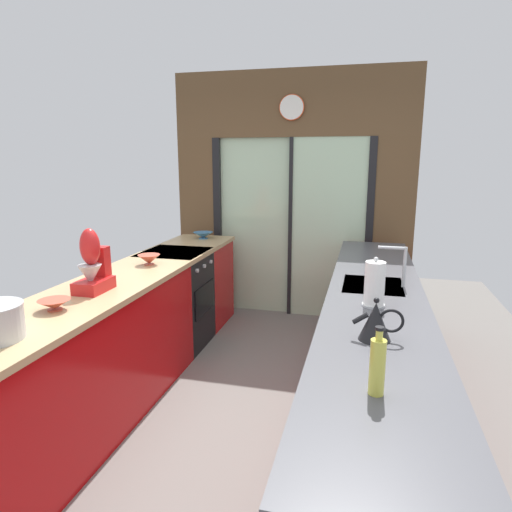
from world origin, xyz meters
name	(u,v)px	position (x,y,z in m)	size (l,w,h in m)	color
ground_plane	(251,388)	(0.00, 0.60, -0.01)	(5.04, 7.60, 0.02)	slate
back_wall_unit	(291,182)	(0.00, 2.40, 1.52)	(2.64, 0.12, 2.70)	brown
left_counter_run	(112,344)	(-0.91, 0.13, 0.47)	(0.62, 3.80, 0.92)	#AD0C0F
right_counter_run	(372,362)	(0.91, 0.30, 0.46)	(0.62, 3.80, 0.92)	#AD0C0F
sink_faucet	(400,260)	(1.06, 0.55, 1.10)	(0.19, 0.02, 0.28)	#B7BABC
oven_range	(176,299)	(-0.91, 1.25, 0.46)	(0.60, 0.60, 0.92)	black
mixing_bowl_near	(54,304)	(-0.89, -0.44, 0.95)	(0.18, 0.18, 0.06)	#BC4C38
mixing_bowl_mid	(149,259)	(-0.89, 0.72, 0.97)	(0.18, 0.18, 0.08)	#BC4C38
mixing_bowl_far	(203,235)	(-0.89, 1.97, 0.96)	(0.22, 0.22, 0.07)	teal
stand_mixer	(93,267)	(-0.89, -0.05, 1.08)	(0.17, 0.27, 0.42)	red
kettle	(376,321)	(0.89, -0.43, 1.01)	(0.24, 0.16, 0.21)	black
soap_bottle	(377,365)	(0.89, -0.95, 1.03)	(0.06, 0.06, 0.26)	#D1CC4C
paper_towel_roll	(375,284)	(0.89, 0.09, 1.05)	(0.14, 0.14, 0.30)	#B7BABC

